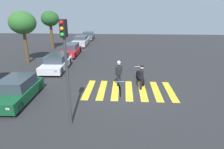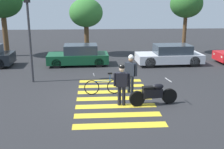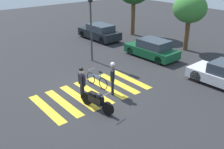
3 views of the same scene
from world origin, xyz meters
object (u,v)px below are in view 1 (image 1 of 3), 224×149
car_red_convertible (71,50)px  car_silver_sedan (81,41)px  officer_on_foot (119,71)px  leaning_bicycle (120,87)px  police_motorcycle (140,76)px  car_white_van (57,63)px  traffic_light_pole (66,59)px  car_grey_coupe (88,36)px  car_green_compact (17,90)px  officer_by_motorcycle (142,75)px

car_red_convertible → car_silver_sedan: 6.29m
officer_on_foot → leaning_bicycle: bearing=-175.1°
leaning_bicycle → car_silver_sedan: car_silver_sedan is taller
police_motorcycle → car_white_van: (2.65, 7.15, 0.18)m
police_motorcycle → traffic_light_pole: bearing=147.0°
leaning_bicycle → car_grey_coupe: size_ratio=0.40×
officer_on_foot → police_motorcycle: bearing=-64.8°
car_white_van → car_red_convertible: bearing=2.1°
car_white_van → car_silver_sedan: size_ratio=0.97×
leaning_bicycle → car_green_compact: car_green_compact is taller
officer_by_motorcycle → car_silver_sedan: officer_by_motorcycle is taller
police_motorcycle → officer_by_motorcycle: bearing=178.5°
car_white_van → car_red_convertible: (5.51, 0.20, -0.00)m
car_silver_sedan → traffic_light_pole: 20.60m
leaning_bicycle → officer_on_foot: (1.26, 0.11, 0.67)m
car_grey_coupe → traffic_light_pole: (-25.96, -3.89, 2.51)m
car_red_convertible → car_grey_coupe: (12.18, 0.19, 0.00)m
officer_by_motorcycle → car_silver_sedan: 17.45m
car_red_convertible → officer_on_foot: bearing=-146.9°
leaning_bicycle → car_white_van: car_white_van is taller
officer_by_motorcycle → car_green_compact: (-2.09, 7.40, -0.36)m
officer_on_foot → traffic_light_pole: 5.73m
car_silver_sedan → car_red_convertible: bearing=-178.2°
leaning_bicycle → car_white_van: (4.64, 5.70, 0.26)m
car_white_van → traffic_light_pole: (-8.28, -3.50, 2.51)m
police_motorcycle → car_green_compact: size_ratio=0.51×
leaning_bicycle → officer_on_foot: size_ratio=0.95×
car_white_van → car_silver_sedan: (11.79, 0.40, 0.02)m
car_white_van → traffic_light_pole: size_ratio=0.92×
traffic_light_pole → officer_by_motorcycle: bearing=-39.9°
police_motorcycle → leaning_bicycle: size_ratio=1.18×
officer_by_motorcycle → car_white_van: 8.15m
officer_on_foot → car_silver_sedan: officer_on_foot is taller
car_white_van → officer_by_motorcycle: bearing=-119.0°
police_motorcycle → car_red_convertible: size_ratio=0.48×
leaning_bicycle → car_white_van: 7.36m
officer_by_motorcycle → traffic_light_pole: (-4.33, 3.62, 2.16)m
car_red_convertible → car_grey_coupe: bearing=0.9°
leaning_bicycle → car_green_compact: 6.16m
officer_on_foot → traffic_light_pole: traffic_light_pole is taller
car_white_van → car_grey_coupe: car_grey_coupe is taller
car_green_compact → car_silver_sedan: bearing=0.4°
car_green_compact → leaning_bicycle: bearing=-76.8°
officer_by_motorcycle → car_green_compact: 7.70m
car_green_compact → car_grey_coupe: (23.72, 0.11, 0.00)m
traffic_light_pole → car_red_convertible: bearing=15.0°
officer_by_motorcycle → leaning_bicycle: bearing=116.0°
leaning_bicycle → traffic_light_pole: traffic_light_pole is taller
car_green_compact → police_motorcycle: bearing=-65.5°
car_grey_coupe → car_red_convertible: bearing=-179.1°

